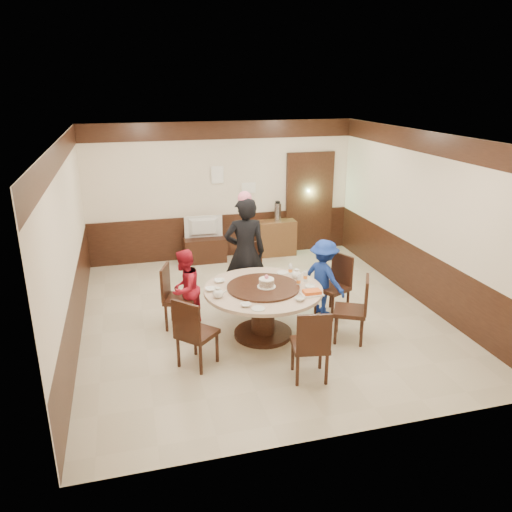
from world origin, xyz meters
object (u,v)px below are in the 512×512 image
object	(u,v)px
person_standing	(245,253)
television	(204,227)
banquet_table	(263,302)
shrimp_platter	(312,293)
person_blue	(324,278)
birthday_cake	(266,283)
thermos	(278,212)
side_cabinet	(276,238)
tv_stand	(205,250)
person_red	(185,289)

from	to	relation	value
person_standing	television	world-z (taller)	person_standing
banquet_table	shrimp_platter	world-z (taller)	shrimp_platter
person_blue	birthday_cake	bearing A→B (deg)	87.91
banquet_table	television	world-z (taller)	television
person_standing	birthday_cake	xyz separation A→B (m)	(0.04, -1.11, -0.08)
birthday_cake	person_blue	bearing A→B (deg)	24.84
thermos	shrimp_platter	bearing A→B (deg)	-100.19
birthday_cake	television	world-z (taller)	birthday_cake
birthday_cake	shrimp_platter	xyz separation A→B (m)	(0.55, -0.36, -0.07)
person_standing	side_cabinet	world-z (taller)	person_standing
tv_stand	thermos	distance (m)	1.72
person_standing	side_cabinet	distance (m)	2.73
thermos	television	bearing A→B (deg)	-178.91
person_blue	person_standing	bearing A→B (deg)	34.61
shrimp_platter	tv_stand	world-z (taller)	shrimp_platter
tv_stand	side_cabinet	size ratio (longest dim) A/B	1.06
television	side_cabinet	size ratio (longest dim) A/B	0.97
shrimp_platter	thermos	distance (m)	3.90
side_cabinet	thermos	distance (m)	0.57
person_red	tv_stand	bearing A→B (deg)	-159.82
shrimp_platter	thermos	world-z (taller)	thermos
shrimp_platter	television	bearing A→B (deg)	103.16
banquet_table	thermos	distance (m)	3.69
banquet_table	side_cabinet	size ratio (longest dim) A/B	2.12
person_blue	tv_stand	distance (m)	3.29
person_red	thermos	xyz separation A→B (m)	(2.33, 2.84, 0.33)
birthday_cake	thermos	world-z (taller)	thermos
banquet_table	side_cabinet	bearing A→B (deg)	69.90
banquet_table	birthday_cake	world-z (taller)	birthday_cake
person_red	television	distance (m)	2.91
person_red	birthday_cake	bearing A→B (deg)	94.99
tv_stand	thermos	bearing A→B (deg)	1.09
birthday_cake	thermos	size ratio (longest dim) A/B	0.70
thermos	person_standing	bearing A→B (deg)	-118.44
birthday_cake	tv_stand	bearing A→B (deg)	95.61
person_standing	shrimp_platter	distance (m)	1.59
person_blue	tv_stand	size ratio (longest dim) A/B	1.45
person_red	birthday_cake	xyz separation A→B (m)	(1.09, -0.63, 0.24)
television	thermos	xyz separation A→B (m)	(1.58, 0.03, 0.22)
person_blue	birthday_cake	distance (m)	1.22
person_standing	thermos	world-z (taller)	person_standing
birthday_cake	person_red	bearing A→B (deg)	149.87
television	thermos	size ratio (longest dim) A/B	2.05
person_standing	shrimp_platter	size ratio (longest dim) A/B	6.14
shrimp_platter	television	size ratio (longest dim) A/B	0.38
shrimp_platter	thermos	bearing A→B (deg)	79.81
person_standing	person_blue	size ratio (longest dim) A/B	1.50
side_cabinet	person_blue	bearing A→B (deg)	-92.60
person_blue	tv_stand	bearing A→B (deg)	-1.10
person_standing	side_cabinet	size ratio (longest dim) A/B	2.30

